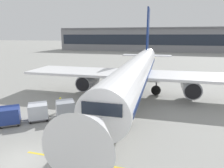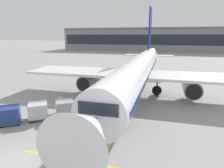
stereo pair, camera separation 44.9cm
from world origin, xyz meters
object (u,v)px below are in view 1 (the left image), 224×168
ground_crew_marshaller (99,107)px  safety_cone_engine_keepout (96,91)px  baggage_cart_lead (65,108)px  parked_airplane (137,71)px  ground_crew_by_carts (83,102)px  ground_crew_by_loader (60,103)px  belt_loader (92,104)px  baggage_cart_third (9,115)px  baggage_cart_second (38,111)px

ground_crew_marshaller → safety_cone_engine_keepout: bearing=111.8°
baggage_cart_lead → parked_airplane: bearing=57.5°
ground_crew_by_carts → baggage_cart_lead: bearing=-110.2°
ground_crew_by_loader → belt_loader: bearing=14.5°
baggage_cart_third → parked_airplane: bearing=50.8°
baggage_cart_second → safety_cone_engine_keepout: bearing=76.4°
baggage_cart_lead → ground_crew_by_loader: baggage_cart_lead is taller
baggage_cart_third → ground_crew_by_loader: size_ratio=1.54×
belt_loader → baggage_cart_third: size_ratio=1.80×
belt_loader → ground_crew_by_loader: 3.73m
ground_crew_by_loader → baggage_cart_second: bearing=-110.4°
baggage_cart_third → ground_crew_by_carts: size_ratio=1.54×
ground_crew_marshaller → baggage_cart_lead: bearing=-159.6°
safety_cone_engine_keepout → ground_crew_by_carts: bearing=-84.2°
parked_airplane → ground_crew_by_loader: bearing=-131.3°
baggage_cart_second → parked_airplane: bearing=52.9°
parked_airplane → baggage_cart_second: 14.86m
baggage_cart_lead → ground_crew_marshaller: 3.71m
parked_airplane → safety_cone_engine_keepout: size_ratio=61.91×
parked_airplane → baggage_cart_third: (-10.91, -13.38, -2.71)m
baggage_cart_third → ground_crew_by_loader: bearing=55.3°
parked_airplane → ground_crew_by_carts: bearing=-126.1°
ground_crew_by_loader → ground_crew_by_carts: size_ratio=1.00×
belt_loader → ground_crew_by_loader: belt_loader is taller
parked_airplane → ground_crew_by_loader: 12.05m
belt_loader → ground_crew_marshaller: bearing=-38.2°
baggage_cart_lead → baggage_cart_second: same height
safety_cone_engine_keepout → baggage_cart_second: bearing=-103.6°
belt_loader → baggage_cart_third: bearing=-141.0°
safety_cone_engine_keepout → baggage_cart_lead: bearing=-91.6°
safety_cone_engine_keepout → ground_crew_by_loader: bearing=-101.0°
ground_crew_marshaller → belt_loader: bearing=141.8°
ground_crew_by_loader → safety_cone_engine_keepout: bearing=79.0°
baggage_cart_lead → baggage_cart_second: size_ratio=1.00×
safety_cone_engine_keepout → ground_crew_marshaller: bearing=-68.2°
belt_loader → safety_cone_engine_keepout: 7.44m
parked_airplane → baggage_cart_second: (-8.81, -11.65, -2.71)m
baggage_cart_third → safety_cone_engine_keepout: bearing=69.4°
belt_loader → safety_cone_engine_keepout: belt_loader is taller
ground_crew_marshaller → safety_cone_engine_keepout: 8.71m
baggage_cart_third → ground_crew_by_loader: (3.16, 4.56, -0.00)m
parked_airplane → ground_crew_marshaller: bearing=-108.6°
ground_crew_by_loader → ground_crew_marshaller: 4.79m
baggage_cart_second → baggage_cart_third: (-2.11, -1.73, 0.00)m
ground_crew_marshaller → baggage_cart_second: bearing=-154.2°
baggage_cart_third → ground_crew_by_carts: baggage_cart_third is taller
belt_loader → baggage_cart_second: belt_loader is taller
baggage_cart_third → safety_cone_engine_keepout: 13.49m
ground_crew_by_loader → ground_crew_marshaller: bearing=-0.0°
parked_airplane → safety_cone_engine_keepout: bearing=-173.0°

